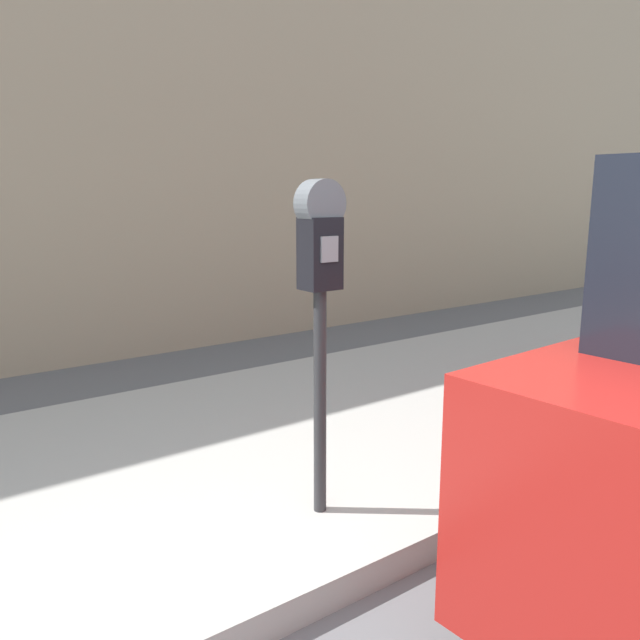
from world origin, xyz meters
The scene contains 3 objects.
sidewalk centered at (0.00, 2.20, 0.07)m, with size 24.00×2.80×0.14m.
building_facade centered at (0.00, 5.21, 2.74)m, with size 24.00×0.30×5.48m.
parking_meter centered at (0.40, 1.28, 1.26)m, with size 0.21×0.14×1.54m.
Camera 1 is at (-1.22, -0.91, 1.62)m, focal length 35.00 mm.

